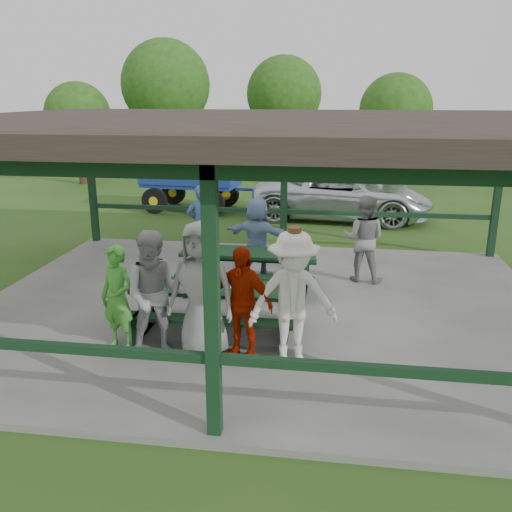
% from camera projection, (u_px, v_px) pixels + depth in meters
% --- Properties ---
extents(ground, '(90.00, 90.00, 0.00)m').
position_uv_depth(ground, '(262.00, 310.00, 9.61)').
color(ground, '#2D571B').
rests_on(ground, ground).
extents(concrete_slab, '(10.00, 8.00, 0.10)m').
position_uv_depth(concrete_slab, '(262.00, 308.00, 9.60)').
color(concrete_slab, slate).
rests_on(concrete_slab, ground).
extents(pavilion_structure, '(10.60, 8.60, 3.24)m').
position_uv_depth(pavilion_structure, '(263.00, 128.00, 8.71)').
color(pavilion_structure, black).
rests_on(pavilion_structure, concrete_slab).
extents(picnic_table_near, '(2.56, 1.39, 0.75)m').
position_uv_depth(picnic_table_near, '(216.00, 303.00, 8.39)').
color(picnic_table_near, black).
rests_on(picnic_table_near, concrete_slab).
extents(picnic_table_far, '(2.52, 1.39, 0.75)m').
position_uv_depth(picnic_table_far, '(249.00, 265.00, 10.26)').
color(picnic_table_far, black).
rests_on(picnic_table_far, concrete_slab).
extents(table_setting, '(2.42, 0.45, 0.10)m').
position_uv_depth(table_setting, '(203.00, 283.00, 8.37)').
color(table_setting, white).
rests_on(table_setting, picnic_table_near).
extents(contestant_green, '(0.66, 0.54, 1.55)m').
position_uv_depth(contestant_green, '(118.00, 298.00, 7.76)').
color(contestant_green, green).
rests_on(contestant_green, concrete_slab).
extents(contestant_grey_left, '(1.04, 0.91, 1.83)m').
position_uv_depth(contestant_grey_left, '(156.00, 295.00, 7.50)').
color(contestant_grey_left, '#959598').
rests_on(contestant_grey_left, concrete_slab).
extents(contestant_grey_mid, '(1.03, 0.74, 1.96)m').
position_uv_depth(contestant_grey_mid, '(202.00, 290.00, 7.48)').
color(contestant_grey_mid, gray).
rests_on(contestant_grey_mid, concrete_slab).
extents(contestant_red, '(1.03, 0.69, 1.63)m').
position_uv_depth(contestant_red, '(241.00, 303.00, 7.48)').
color(contestant_red, '#A01B04').
rests_on(contestant_red, concrete_slab).
extents(contestant_white_fedora, '(1.36, 1.01, 1.94)m').
position_uv_depth(contestant_white_fedora, '(293.00, 299.00, 7.27)').
color(contestant_white_fedora, silver).
rests_on(contestant_white_fedora, concrete_slab).
extents(spectator_lblue, '(1.59, 0.90, 1.63)m').
position_uv_depth(spectator_lblue, '(257.00, 237.00, 10.96)').
color(spectator_lblue, '#819DC7').
rests_on(spectator_lblue, concrete_slab).
extents(spectator_blue, '(0.74, 0.60, 1.75)m').
position_uv_depth(spectator_blue, '(201.00, 225.00, 11.73)').
color(spectator_blue, '#395794').
rests_on(spectator_blue, concrete_slab).
extents(spectator_grey, '(0.94, 0.80, 1.72)m').
position_uv_depth(spectator_grey, '(364.00, 239.00, 10.64)').
color(spectator_grey, gray).
rests_on(spectator_grey, concrete_slab).
extents(pickup_truck, '(5.56, 2.98, 1.48)m').
position_uv_depth(pickup_truck, '(342.00, 195.00, 16.52)').
color(pickup_truck, silver).
rests_on(pickup_truck, ground).
extents(farm_trailer, '(4.18, 2.06, 1.45)m').
position_uv_depth(farm_trailer, '(192.00, 188.00, 17.79)').
color(farm_trailer, navy).
rests_on(farm_trailer, ground).
extents(tree_far_left, '(3.85, 3.85, 6.01)m').
position_uv_depth(tree_far_left, '(166.00, 85.00, 23.49)').
color(tree_far_left, '#362115').
rests_on(tree_far_left, ground).
extents(tree_left, '(3.49, 3.49, 5.45)m').
position_uv_depth(tree_left, '(284.00, 94.00, 25.20)').
color(tree_left, '#362115').
rests_on(tree_left, ground).
extents(tree_mid, '(2.90, 2.90, 4.53)m').
position_uv_depth(tree_mid, '(396.00, 111.00, 21.69)').
color(tree_mid, '#362115').
rests_on(tree_mid, ground).
extents(tree_edge_left, '(2.69, 2.69, 4.21)m').
position_uv_depth(tree_edge_left, '(78.00, 116.00, 22.44)').
color(tree_edge_left, '#362115').
rests_on(tree_edge_left, ground).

